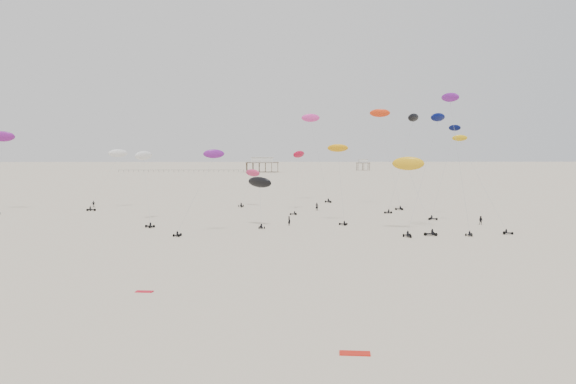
{
  "coord_description": "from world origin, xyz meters",
  "views": [
    {
      "loc": [
        -2.5,
        -11.48,
        14.56
      ],
      "look_at": [
        0.0,
        88.0,
        7.0
      ],
      "focal_mm": 35.0,
      "sensor_mm": 36.0,
      "label": 1
    }
  ],
  "objects_px": {
    "pavilion_main": "(262,166)",
    "rig_8": "(339,162)",
    "rig_3": "(314,134)",
    "spectator_0": "(289,225)",
    "pavilion_small": "(363,165)",
    "rig_0": "(428,158)"
  },
  "relations": [
    {
      "from": "rig_8",
      "to": "spectator_0",
      "type": "xyz_separation_m",
      "value": [
        -9.89,
        -3.5,
        -12.17
      ]
    },
    {
      "from": "rig_0",
      "to": "rig_8",
      "type": "bearing_deg",
      "value": -56.5
    },
    {
      "from": "pavilion_small",
      "to": "rig_8",
      "type": "relative_size",
      "value": 0.57
    },
    {
      "from": "rig_3",
      "to": "spectator_0",
      "type": "xyz_separation_m",
      "value": [
        -8.32,
        -49.59,
        -18.78
      ]
    },
    {
      "from": "rig_3",
      "to": "rig_8",
      "type": "height_order",
      "value": "rig_3"
    },
    {
      "from": "pavilion_small",
      "to": "rig_3",
      "type": "bearing_deg",
      "value": -102.31
    },
    {
      "from": "spectator_0",
      "to": "rig_0",
      "type": "bearing_deg",
      "value": -145.88
    },
    {
      "from": "pavilion_main",
      "to": "rig_8",
      "type": "xyz_separation_m",
      "value": [
        20.3,
        -251.08,
        7.95
      ]
    },
    {
      "from": "pavilion_main",
      "to": "rig_3",
      "type": "relative_size",
      "value": 0.85
    },
    {
      "from": "pavilion_main",
      "to": "rig_8",
      "type": "height_order",
      "value": "rig_8"
    },
    {
      "from": "spectator_0",
      "to": "rig_3",
      "type": "bearing_deg",
      "value": -42.91
    },
    {
      "from": "pavilion_small",
      "to": "rig_8",
      "type": "xyz_separation_m",
      "value": [
        -49.7,
        -281.08,
        8.69
      ]
    },
    {
      "from": "rig_0",
      "to": "rig_3",
      "type": "relative_size",
      "value": 0.89
    },
    {
      "from": "pavilion_small",
      "to": "spectator_0",
      "type": "relative_size",
      "value": 4.36
    },
    {
      "from": "pavilion_small",
      "to": "spectator_0",
      "type": "height_order",
      "value": "pavilion_small"
    },
    {
      "from": "pavilion_small",
      "to": "rig_3",
      "type": "distance_m",
      "value": 241.01
    },
    {
      "from": "pavilion_small",
      "to": "spectator_0",
      "type": "distance_m",
      "value": 290.77
    },
    {
      "from": "rig_3",
      "to": "rig_8",
      "type": "relative_size",
      "value": 1.56
    },
    {
      "from": "rig_8",
      "to": "spectator_0",
      "type": "height_order",
      "value": "rig_8"
    },
    {
      "from": "rig_3",
      "to": "spectator_0",
      "type": "distance_m",
      "value": 53.67
    },
    {
      "from": "pavilion_main",
      "to": "pavilion_small",
      "type": "relative_size",
      "value": 2.33
    },
    {
      "from": "rig_8",
      "to": "rig_0",
      "type": "bearing_deg",
      "value": -109.25
    }
  ]
}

